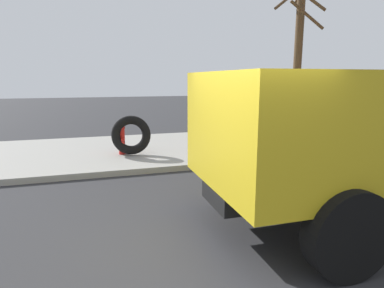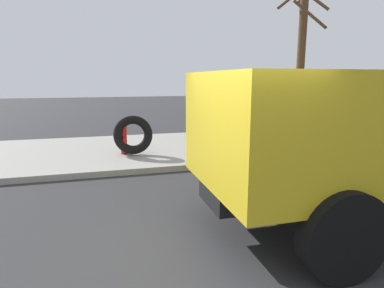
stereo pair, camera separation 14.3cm
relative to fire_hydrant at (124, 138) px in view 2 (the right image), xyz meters
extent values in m
plane|color=#2D2D30|center=(0.42, -5.73, -0.62)|extent=(80.00, 80.00, 0.00)
cube|color=#99968E|center=(0.42, 0.77, -0.54)|extent=(36.00, 5.00, 0.15)
cylinder|color=red|center=(0.00, 0.01, -0.11)|extent=(0.18, 0.18, 0.72)
sphere|color=red|center=(0.00, 0.01, 0.30)|extent=(0.21, 0.21, 0.21)
cylinder|color=red|center=(0.00, -0.16, -0.02)|extent=(0.08, 0.15, 0.08)
cylinder|color=red|center=(0.00, 0.17, -0.02)|extent=(0.08, 0.15, 0.08)
cylinder|color=red|center=(0.00, -0.16, -0.11)|extent=(0.10, 0.15, 0.10)
torus|color=black|center=(0.26, -0.13, 0.10)|extent=(1.15, 0.56, 1.14)
cylinder|color=gray|center=(2.17, -1.29, 0.63)|extent=(0.06, 0.06, 2.20)
cylinder|color=red|center=(2.17, -1.33, 1.35)|extent=(0.76, 0.02, 0.76)
cube|color=gold|center=(3.16, -5.45, 0.98)|extent=(4.82, 2.53, 1.60)
cylinder|color=black|center=(1.96, -4.19, -0.07)|extent=(1.10, 0.31, 1.10)
cylinder|color=black|center=(1.95, -6.69, -0.07)|extent=(1.10, 0.31, 1.10)
cylinder|color=#4C3823|center=(5.52, -0.27, 2.21)|extent=(0.25, 0.25, 5.36)
cylinder|color=#4C3823|center=(5.41, -0.77, 3.52)|extent=(1.06, 0.32, 0.82)
camera|label=1|loc=(-0.78, -9.51, 1.69)|focal=30.77mm
camera|label=2|loc=(-0.64, -9.55, 1.69)|focal=30.77mm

